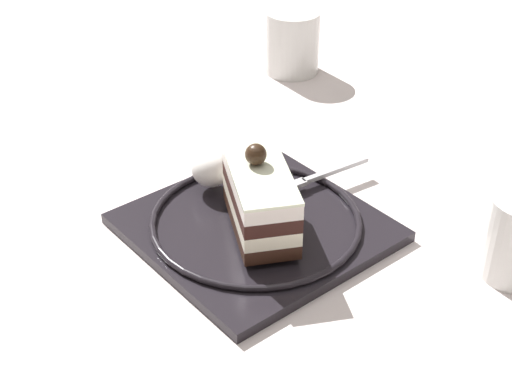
{
  "coord_description": "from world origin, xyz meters",
  "views": [
    {
      "loc": [
        0.42,
        0.44,
        0.45
      ],
      "look_at": [
        0.02,
        0.0,
        0.05
      ],
      "focal_mm": 53.29,
      "sensor_mm": 36.0,
      "label": 1
    }
  ],
  "objects_px": {
    "dessert_plate": "(256,225)",
    "whipped_cream_dollop": "(211,168)",
    "drink_glass_far": "(292,46)",
    "cake_slice": "(261,199)",
    "fork": "(316,177)"
  },
  "relations": [
    {
      "from": "dessert_plate",
      "to": "cake_slice",
      "type": "relative_size",
      "value": 1.81
    },
    {
      "from": "cake_slice",
      "to": "drink_glass_far",
      "type": "xyz_separation_m",
      "value": [
        -0.29,
        -0.26,
        -0.01
      ]
    },
    {
      "from": "cake_slice",
      "to": "whipped_cream_dollop",
      "type": "xyz_separation_m",
      "value": [
        -0.01,
        -0.09,
        -0.01
      ]
    },
    {
      "from": "cake_slice",
      "to": "whipped_cream_dollop",
      "type": "distance_m",
      "value": 0.09
    },
    {
      "from": "cake_slice",
      "to": "whipped_cream_dollop",
      "type": "height_order",
      "value": "cake_slice"
    },
    {
      "from": "dessert_plate",
      "to": "fork",
      "type": "bearing_deg",
      "value": -173.9
    },
    {
      "from": "dessert_plate",
      "to": "cake_slice",
      "type": "bearing_deg",
      "value": 65.39
    },
    {
      "from": "fork",
      "to": "whipped_cream_dollop",
      "type": "bearing_deg",
      "value": -37.27
    },
    {
      "from": "whipped_cream_dollop",
      "to": "drink_glass_far",
      "type": "relative_size",
      "value": 0.47
    },
    {
      "from": "dessert_plate",
      "to": "fork",
      "type": "distance_m",
      "value": 0.09
    },
    {
      "from": "cake_slice",
      "to": "drink_glass_far",
      "type": "height_order",
      "value": "cake_slice"
    },
    {
      "from": "dessert_plate",
      "to": "cake_slice",
      "type": "xyz_separation_m",
      "value": [
        0.01,
        0.01,
        0.04
      ]
    },
    {
      "from": "dessert_plate",
      "to": "whipped_cream_dollop",
      "type": "distance_m",
      "value": 0.08
    },
    {
      "from": "whipped_cream_dollop",
      "to": "cake_slice",
      "type": "bearing_deg",
      "value": 82.29
    },
    {
      "from": "drink_glass_far",
      "to": "cake_slice",
      "type": "bearing_deg",
      "value": 41.62
    }
  ]
}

